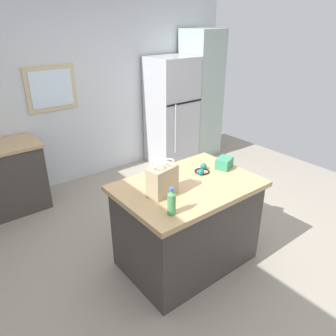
{
  "coord_description": "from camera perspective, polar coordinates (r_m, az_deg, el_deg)",
  "views": [
    {
      "loc": [
        -1.94,
        -2.05,
        2.29
      ],
      "look_at": [
        -0.16,
        0.21,
        0.94
      ],
      "focal_mm": 34.64,
      "sensor_mm": 36.0,
      "label": 1
    }
  ],
  "objects": [
    {
      "name": "ground",
      "position": [
        3.63,
        4.26,
        -14.0
      ],
      "size": [
        6.23,
        6.23,
        0.0
      ],
      "primitive_type": "plane",
      "color": "#9E9384"
    },
    {
      "name": "tall_cabinet",
      "position": [
        5.77,
        5.75,
        12.69
      ],
      "size": [
        0.54,
        0.6,
        2.12
      ],
      "color": "#9EB2A8",
      "rests_on": "ground"
    },
    {
      "name": "small_box",
      "position": [
        3.33,
        9.87,
        0.87
      ],
      "size": [
        0.21,
        0.19,
        0.11
      ],
      "primitive_type": "cube",
      "rotation": [
        0.0,
        0.0,
        0.36
      ],
      "color": "#388E66",
      "rests_on": "kitchen_island"
    },
    {
      "name": "kitchen_island",
      "position": [
        3.22,
        3.35,
        -9.73
      ],
      "size": [
        1.3,
        0.91,
        0.89
      ],
      "color": "#423D38",
      "rests_on": "ground"
    },
    {
      "name": "bottle",
      "position": [
        2.5,
        0.64,
        -6.09
      ],
      "size": [
        0.07,
        0.07,
        0.23
      ],
      "color": "#4C9956",
      "rests_on": "kitchen_island"
    },
    {
      "name": "refrigerator",
      "position": [
        5.4,
        0.62,
        9.87
      ],
      "size": [
        0.71,
        0.67,
        1.74
      ],
      "color": "#B7B7BC",
      "rests_on": "ground"
    },
    {
      "name": "back_wall",
      "position": [
        4.95,
        -14.87,
        13.65
      ],
      "size": [
        5.19,
        0.13,
        2.75
      ],
      "color": "silver",
      "rests_on": "ground"
    },
    {
      "name": "ear_defenders",
      "position": [
        3.22,
        6.03,
        -0.34
      ],
      "size": [
        0.21,
        0.21,
        0.06
      ],
      "color": "black",
      "rests_on": "kitchen_island"
    },
    {
      "name": "shopping_bag",
      "position": [
        2.75,
        -0.99,
        -2.23
      ],
      "size": [
        0.28,
        0.19,
        0.3
      ],
      "color": "tan",
      "rests_on": "kitchen_island"
    }
  ]
}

